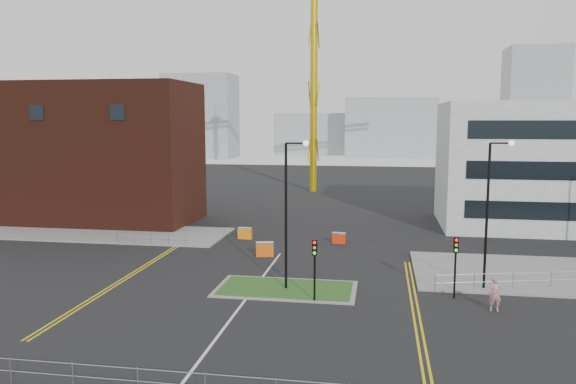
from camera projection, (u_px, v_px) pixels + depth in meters
The scene contains 24 objects.
ground at pixel (217, 337), 27.00m from camera, with size 200.00×200.00×0.00m, color black.
pavement_left at pixel (77, 232), 51.76m from camera, with size 28.00×8.00×0.12m, color slate.
island_kerb at pixel (286, 289), 34.49m from camera, with size 8.60×4.60×0.08m, color slate.
grass_island at pixel (286, 289), 34.49m from camera, with size 8.00×4.00×0.12m, color #25501A.
brick_building at pixel (78, 154), 57.23m from camera, with size 24.20×10.07×14.24m.
streetlamp_island at pixel (290, 203), 33.76m from camera, with size 1.46×0.36×9.18m.
streetlamp_right_near at pixel (491, 203), 33.76m from camera, with size 1.46×0.36×9.18m.
traffic_light_island at pixel (315, 258), 31.86m from camera, with size 0.28×0.33×3.65m.
traffic_light_right at pixel (456, 255), 32.52m from camera, with size 0.28×0.33×3.65m.
railing_front at pixel (171, 378), 21.03m from camera, with size 24.05×0.05×1.10m.
railing_left at pixel (151, 237), 46.30m from camera, with size 6.05×0.05×1.10m.
centre_line at pixel (228, 322), 28.95m from camera, with size 0.15×30.00×0.01m, color silver.
yellow_left_a at pixel (132, 273), 38.24m from camera, with size 0.12×24.00×0.01m, color gold.
yellow_left_b at pixel (136, 273), 38.19m from camera, with size 0.12×24.00×0.01m, color gold.
yellow_right_a at pixel (412, 307), 31.32m from camera, with size 0.12×20.00×0.01m, color gold.
yellow_right_b at pixel (418, 307), 31.27m from camera, with size 0.12×20.00×0.01m, color gold.
skyline_a at pixel (201, 117), 149.45m from camera, with size 18.00×12.00×22.00m, color gray.
skyline_b at pixel (391, 128), 151.48m from camera, with size 24.00×12.00×16.00m, color gray.
skyline_c at pixel (534, 104), 140.12m from camera, with size 14.00×12.00×28.00m, color gray.
skyline_d at pixel (328, 134), 164.45m from camera, with size 30.00×12.00×12.00m, color gray.
pedestrian at pixel (495, 294), 30.58m from camera, with size 0.69×0.45×1.90m, color #B8777B.
barrier_left at pixel (265, 249), 42.73m from camera, with size 1.39×0.71×1.12m.
barrier_mid at pixel (245, 233), 48.97m from camera, with size 1.23×0.53×1.01m.
barrier_right at pixel (339, 238), 47.13m from camera, with size 1.16×0.52×0.94m.
Camera 1 is at (7.61, -24.95, 10.45)m, focal length 35.00 mm.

